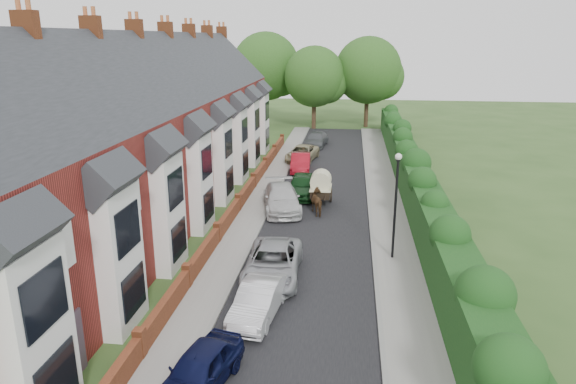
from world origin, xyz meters
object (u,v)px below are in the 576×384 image
object	(u,v)px
car_white	(282,198)
horse_cart	(321,185)
lamppost	(396,193)
car_red	(301,162)
car_beige	(302,153)
car_silver_a	(258,301)
car_grey	(316,139)
car_silver_b	(273,263)
car_navy	(199,370)
car_green	(302,185)
horse	(319,202)

from	to	relation	value
car_white	horse_cart	xyz separation A→B (m)	(2.28, 1.42, 0.50)
lamppost	car_red	distance (m)	17.51
lamppost	car_beige	world-z (taller)	lamppost
car_silver_a	car_white	xyz separation A→B (m)	(-0.79, 12.47, 0.09)
car_white	car_grey	xyz separation A→B (m)	(0.77, 19.41, -0.08)
car_silver_b	car_navy	bearing A→B (deg)	-99.52
car_red	horse_cart	size ratio (longest dim) A/B	1.38
lamppost	car_silver_b	distance (m)	6.48
car_silver_b	car_green	distance (m)	12.17
car_navy	car_beige	xyz separation A→B (m)	(0.21, 30.00, 0.01)
car_white	horse_cart	distance (m)	2.74
car_silver_b	car_grey	distance (m)	28.61
car_navy	car_silver_b	xyz separation A→B (m)	(1.07, 7.60, 0.06)
car_red	car_grey	size ratio (longest dim) A/B	0.92
car_grey	horse	xyz separation A→B (m)	(1.51, -19.88, 0.08)
car_silver_a	horse	distance (m)	12.09
car_navy	car_silver_a	xyz separation A→B (m)	(1.01, 4.33, 0.01)
car_white	car_navy	bearing A→B (deg)	-102.80
car_grey	horse	distance (m)	19.94
car_silver_a	car_beige	bearing A→B (deg)	98.58
lamppost	horse	xyz separation A→B (m)	(-3.90, 6.13, -2.55)
car_beige	horse_cart	distance (m)	12.01
lamppost	car_grey	bearing A→B (deg)	101.75
car_silver_a	horse	bearing A→B (deg)	89.69
car_white	car_beige	distance (m)	13.20
car_navy	car_silver_a	bearing A→B (deg)	90.42
horse	horse_cart	bearing A→B (deg)	-112.05
horse	horse_cart	xyz separation A→B (m)	(-0.00, 1.90, 0.51)
car_grey	horse_cart	xyz separation A→B (m)	(1.51, -17.98, 0.59)
car_white	car_red	size ratio (longest dim) A/B	1.23
car_silver_a	car_beige	xyz separation A→B (m)	(-0.79, 25.67, -0.01)
lamppost	horse	distance (m)	7.70
car_green	horse_cart	bearing A→B (deg)	-48.60
car_white	car_green	distance (m)	3.12
lamppost	car_white	bearing A→B (deg)	133.12
car_grey	horse_cart	size ratio (longest dim) A/B	1.51
horse	car_white	bearing A→B (deg)	-33.75
car_beige	horse	xyz separation A→B (m)	(2.29, -13.67, 0.10)
car_beige	car_green	bearing A→B (deg)	-75.68
car_silver_b	lamppost	bearing A→B (deg)	24.46
car_silver_a	car_red	distance (m)	22.12
car_silver_a	horse_cart	distance (m)	13.99
car_navy	car_silver_b	distance (m)	7.67
car_green	car_white	bearing A→B (deg)	-107.17
lamppost	car_green	distance (m)	11.20
car_green	lamppost	bearing A→B (deg)	-60.87
car_navy	car_white	distance (m)	16.80
car_white	car_grey	distance (m)	19.42
car_navy	car_green	xyz separation A→B (m)	(1.16, 19.77, 0.11)
car_silver_b	car_green	bearing A→B (deg)	88.02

